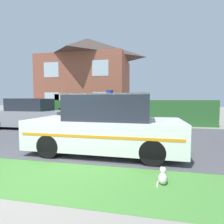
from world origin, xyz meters
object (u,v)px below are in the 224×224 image
at_px(cat, 163,177).
at_px(police_car, 106,125).
at_px(house_left, 88,76).
at_px(wheelie_bin, 65,115).
at_px(neighbour_car_near, 29,115).

bearing_deg(cat, police_car, 47.67).
bearing_deg(cat, house_left, 30.49).
distance_m(cat, wheelie_bin, 9.83).
bearing_deg(police_car, house_left, -67.94).
relative_size(cat, house_left, 0.04).
bearing_deg(neighbour_car_near, house_left, -92.86).
height_order(neighbour_car_near, house_left, house_left).
bearing_deg(neighbour_car_near, cat, 142.10).
height_order(cat, house_left, house_left).
distance_m(police_car, neighbour_car_near, 6.32).
bearing_deg(house_left, wheelie_bin, -86.03).
relative_size(cat, wheelie_bin, 0.32).
xyz_separation_m(house_left, wheelie_bin, (0.43, -6.21, -3.48)).
bearing_deg(police_car, cat, 132.13).
height_order(police_car, neighbour_car_near, police_car).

